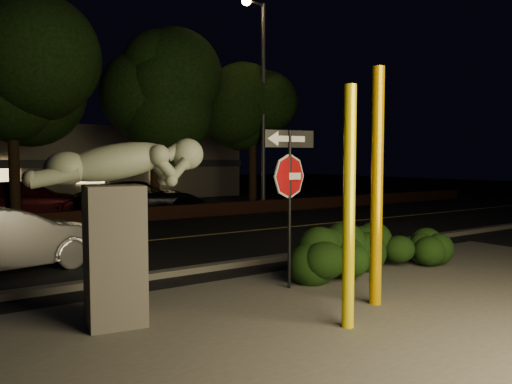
# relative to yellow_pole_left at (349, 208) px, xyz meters

# --- Properties ---
(ground) EXTENTS (90.00, 90.00, 0.00)m
(ground) POSITION_rel_yellow_pole_left_xyz_m (0.67, 11.13, -1.59)
(ground) COLOR black
(ground) RESTS_ON ground
(patio) EXTENTS (14.00, 6.00, 0.02)m
(patio) POSITION_rel_yellow_pole_left_xyz_m (0.67, 0.13, -1.58)
(patio) COLOR #4C4944
(patio) RESTS_ON ground
(road) EXTENTS (80.00, 8.00, 0.01)m
(road) POSITION_rel_yellow_pole_left_xyz_m (0.67, 8.13, -1.58)
(road) COLOR black
(road) RESTS_ON ground
(lane_marking) EXTENTS (80.00, 0.12, 0.00)m
(lane_marking) POSITION_rel_yellow_pole_left_xyz_m (0.67, 8.13, -1.57)
(lane_marking) COLOR #CFB752
(lane_marking) RESTS_ON road
(curb) EXTENTS (80.00, 0.25, 0.12)m
(curb) POSITION_rel_yellow_pole_left_xyz_m (0.67, 4.03, -1.53)
(curb) COLOR #4C4944
(curb) RESTS_ON ground
(brick_wall) EXTENTS (40.00, 0.35, 0.50)m
(brick_wall) POSITION_rel_yellow_pole_left_xyz_m (0.67, 12.43, -1.34)
(brick_wall) COLOR #4D2618
(brick_wall) RESTS_ON ground
(parking_lot) EXTENTS (40.00, 12.00, 0.01)m
(parking_lot) POSITION_rel_yellow_pole_left_xyz_m (0.67, 18.13, -1.58)
(parking_lot) COLOR black
(parking_lot) RESTS_ON ground
(building) EXTENTS (22.00, 10.20, 4.00)m
(building) POSITION_rel_yellow_pole_left_xyz_m (0.67, 26.12, 0.41)
(building) COLOR gray
(building) RESTS_ON ground
(tree_far_b) EXTENTS (5.20, 5.20, 8.41)m
(tree_far_b) POSITION_rel_yellow_pole_left_xyz_m (-1.83, 14.33, 4.47)
(tree_far_b) COLOR black
(tree_far_b) RESTS_ON ground
(tree_far_c) EXTENTS (4.80, 4.80, 7.84)m
(tree_far_c) POSITION_rel_yellow_pole_left_xyz_m (3.17, 13.93, 4.08)
(tree_far_c) COLOR black
(tree_far_c) RESTS_ON ground
(tree_far_d) EXTENTS (4.40, 4.40, 7.42)m
(tree_far_d) POSITION_rel_yellow_pole_left_xyz_m (8.17, 14.43, 3.83)
(tree_far_d) COLOR black
(tree_far_d) RESTS_ON ground
(yellow_pole_left) EXTENTS (0.16, 0.16, 3.17)m
(yellow_pole_left) POSITION_rel_yellow_pole_left_xyz_m (0.00, 0.00, 0.00)
(yellow_pole_left) COLOR yellow
(yellow_pole_left) RESTS_ON ground
(yellow_pole_right) EXTENTS (0.18, 0.18, 3.59)m
(yellow_pole_right) POSITION_rel_yellow_pole_left_xyz_m (1.09, 0.52, 0.21)
(yellow_pole_right) COLOR #D79C00
(yellow_pole_right) RESTS_ON ground
(signpost) EXTENTS (0.91, 0.19, 2.70)m
(signpost) POSITION_rel_yellow_pole_left_xyz_m (0.59, 2.01, 0.34)
(signpost) COLOR black
(signpost) RESTS_ON ground
(sculpture) EXTENTS (2.35, 0.95, 2.51)m
(sculpture) POSITION_rel_yellow_pole_left_xyz_m (-2.43, 1.85, -0.04)
(sculpture) COLOR #4C4944
(sculpture) RESTS_ON ground
(hedge_center) EXTENTS (2.05, 1.08, 1.03)m
(hedge_center) POSITION_rel_yellow_pole_left_xyz_m (1.69, 2.06, -1.07)
(hedge_center) COLOR black
(hedge_center) RESTS_ON ground
(hedge_right) EXTENTS (2.02, 1.35, 1.21)m
(hedge_right) POSITION_rel_yellow_pole_left_xyz_m (2.71, 2.47, -0.98)
(hedge_right) COLOR black
(hedge_right) RESTS_ON ground
(hedge_far_right) EXTENTS (1.49, 1.16, 0.91)m
(hedge_far_right) POSITION_rel_yellow_pole_left_xyz_m (3.93, 1.86, -1.13)
(hedge_far_right) COLOR black
(hedge_far_right) RESTS_ON ground
(streetlight) EXTENTS (1.33, 0.53, 9.02)m
(streetlight) POSITION_rel_yellow_pole_left_xyz_m (7.85, 13.36, 3.78)
(streetlight) COLOR #515156
(streetlight) RESTS_ON ground
(parked_car_darkred) EXTENTS (5.07, 2.78, 1.39)m
(parked_car_darkred) POSITION_rel_yellow_pole_left_xyz_m (-1.22, 15.63, -0.89)
(parked_car_darkred) COLOR #3D0B10
(parked_car_darkred) RESTS_ON ground
(parked_car_dark) EXTENTS (5.31, 3.30, 1.37)m
(parked_car_dark) POSITION_rel_yellow_pole_left_xyz_m (2.61, 13.96, -0.90)
(parked_car_dark) COLOR black
(parked_car_dark) RESTS_ON ground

